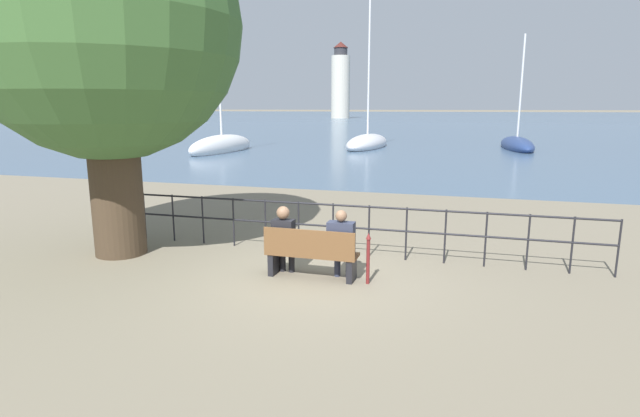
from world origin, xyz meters
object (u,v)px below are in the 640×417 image
(closed_umbrella, at_px, (368,256))
(park_bench, at_px, (311,255))
(seated_person_left, at_px, (284,237))
(harbor_lighthouse, at_px, (340,83))
(sailboat_1, at_px, (367,143))
(sailboat_3, at_px, (517,145))
(seated_person_right, at_px, (341,242))
(sailboat_0, at_px, (222,146))
(shade_tree, at_px, (103,25))

(closed_umbrella, bearing_deg, park_bench, 179.59)
(seated_person_left, height_order, harbor_lighthouse, harbor_lighthouse)
(sailboat_1, distance_m, sailboat_3, 10.64)
(park_bench, relative_size, sailboat_3, 0.20)
(seated_person_right, distance_m, sailboat_3, 30.81)
(seated_person_left, height_order, sailboat_0, sailboat_0)
(park_bench, relative_size, seated_person_right, 1.31)
(seated_person_left, bearing_deg, park_bench, -8.18)
(seated_person_right, bearing_deg, seated_person_left, 179.90)
(sailboat_0, xyz_separation_m, harbor_lighthouse, (-16.22, 98.82, 8.58))
(seated_person_left, distance_m, harbor_lighthouse, 124.61)
(park_bench, relative_size, closed_umbrella, 1.83)
(sailboat_0, bearing_deg, sailboat_3, 25.62)
(harbor_lighthouse, bearing_deg, sailboat_3, -68.71)
(closed_umbrella, height_order, sailboat_3, sailboat_3)
(sailboat_0, bearing_deg, harbor_lighthouse, 101.83)
(seated_person_right, distance_m, sailboat_1, 28.69)
(seated_person_right, bearing_deg, sailboat_1, 99.87)
(seated_person_right, bearing_deg, shade_tree, 176.63)
(seated_person_right, bearing_deg, sailboat_3, 79.66)
(sailboat_0, bearing_deg, park_bench, -57.08)
(sailboat_0, xyz_separation_m, sailboat_3, (19.10, 8.15, -0.09))
(shade_tree, relative_size, park_bench, 4.38)
(sailboat_0, relative_size, harbor_lighthouse, 0.53)
(seated_person_left, height_order, closed_umbrella, seated_person_left)
(closed_umbrella, xyz_separation_m, harbor_lighthouse, (-30.28, 121.05, 8.45))
(seated_person_right, height_order, sailboat_1, sailboat_1)
(shade_tree, bearing_deg, seated_person_left, -4.31)
(park_bench, bearing_deg, seated_person_right, 7.99)
(shade_tree, bearing_deg, sailboat_0, 112.09)
(shade_tree, relative_size, sailboat_1, 0.60)
(park_bench, distance_m, closed_umbrella, 1.01)
(seated_person_left, bearing_deg, sailboat_1, 97.80)
(seated_person_right, xyz_separation_m, closed_umbrella, (0.48, -0.08, -0.18))
(seated_person_right, height_order, harbor_lighthouse, harbor_lighthouse)
(sailboat_1, height_order, sailboat_3, sailboat_1)
(sailboat_1, bearing_deg, shade_tree, -85.26)
(park_bench, bearing_deg, seated_person_left, 171.82)
(shade_tree, height_order, seated_person_left, shade_tree)
(sailboat_0, bearing_deg, seated_person_left, -58.01)
(shade_tree, xyz_separation_m, harbor_lighthouse, (-25.10, 120.69, 4.50))
(closed_umbrella, distance_m, sailboat_0, 26.30)
(sailboat_0, bearing_deg, sailboat_1, 37.74)
(seated_person_right, relative_size, harbor_lighthouse, 0.06)
(park_bench, distance_m, sailboat_1, 28.67)
(shade_tree, distance_m, seated_person_right, 6.03)
(seated_person_left, distance_m, seated_person_right, 1.05)
(shade_tree, bearing_deg, closed_umbrella, -3.95)
(park_bench, bearing_deg, shade_tree, 175.20)
(closed_umbrella, relative_size, sailboat_0, 0.09)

